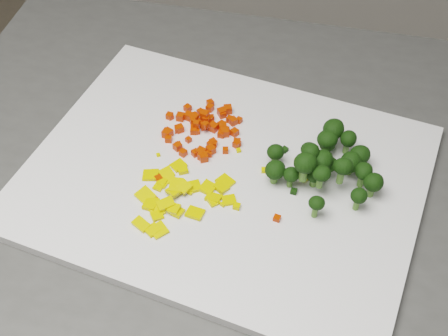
% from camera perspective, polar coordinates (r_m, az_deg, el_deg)
% --- Properties ---
extents(counter_block, '(0.98, 0.70, 0.90)m').
position_cam_1_polar(counter_block, '(1.19, 3.02, -14.64)').
color(counter_block, '#434341').
rests_on(counter_block, ground).
extents(cutting_board, '(0.56, 0.47, 0.01)m').
position_cam_1_polar(cutting_board, '(0.80, 0.00, -0.80)').
color(cutting_board, white).
rests_on(cutting_board, counter_block).
extents(carrot_pile, '(0.11, 0.11, 0.03)m').
position_cam_1_polar(carrot_pile, '(0.84, -1.90, 4.12)').
color(carrot_pile, red).
rests_on(carrot_pile, cutting_board).
extents(pepper_pile, '(0.13, 0.13, 0.02)m').
position_cam_1_polar(pepper_pile, '(0.76, -4.21, -2.06)').
color(pepper_pile, '#DAB80B').
rests_on(pepper_pile, cutting_board).
extents(broccoli_pile, '(0.13, 0.13, 0.06)m').
position_cam_1_polar(broccoli_pile, '(0.77, 8.95, 0.57)').
color(broccoli_pile, black).
rests_on(broccoli_pile, cutting_board).
extents(carrot_cube_0, '(0.01, 0.01, 0.01)m').
position_cam_1_polar(carrot_cube_0, '(0.86, 0.55, 4.46)').
color(carrot_cube_0, red).
rests_on(carrot_cube_0, carrot_pile).
extents(carrot_cube_1, '(0.01, 0.01, 0.01)m').
position_cam_1_polar(carrot_cube_1, '(0.84, 0.98, 3.28)').
color(carrot_cube_1, red).
rests_on(carrot_cube_1, carrot_pile).
extents(carrot_cube_2, '(0.01, 0.01, 0.01)m').
position_cam_1_polar(carrot_cube_2, '(0.86, -1.56, 4.59)').
color(carrot_cube_2, red).
rests_on(carrot_cube_2, carrot_pile).
extents(carrot_cube_3, '(0.01, 0.01, 0.01)m').
position_cam_1_polar(carrot_cube_3, '(0.84, -1.62, 3.96)').
color(carrot_cube_3, red).
rests_on(carrot_cube_3, carrot_pile).
extents(carrot_cube_4, '(0.01, 0.01, 0.01)m').
position_cam_1_polar(carrot_cube_4, '(0.84, -0.07, 3.58)').
color(carrot_cube_4, red).
rests_on(carrot_cube_4, carrot_pile).
extents(carrot_cube_5, '(0.01, 0.01, 0.01)m').
position_cam_1_polar(carrot_cube_5, '(0.85, -1.79, 4.89)').
color(carrot_cube_5, red).
rests_on(carrot_cube_5, carrot_pile).
extents(carrot_cube_6, '(0.01, 0.01, 0.01)m').
position_cam_1_polar(carrot_cube_6, '(0.84, -5.25, 3.17)').
color(carrot_cube_6, red).
rests_on(carrot_cube_6, carrot_pile).
extents(carrot_cube_7, '(0.01, 0.01, 0.01)m').
position_cam_1_polar(carrot_cube_7, '(0.82, 1.19, 2.34)').
color(carrot_cube_7, red).
rests_on(carrot_cube_7, carrot_pile).
extents(carrot_cube_8, '(0.01, 0.01, 0.01)m').
position_cam_1_polar(carrot_cube_8, '(0.83, -1.75, 3.93)').
color(carrot_cube_8, red).
rests_on(carrot_cube_8, carrot_pile).
extents(carrot_cube_9, '(0.01, 0.01, 0.01)m').
position_cam_1_polar(carrot_cube_9, '(0.87, -0.21, 5.12)').
color(carrot_cube_9, red).
rests_on(carrot_cube_9, carrot_pile).
extents(carrot_cube_10, '(0.01, 0.01, 0.01)m').
position_cam_1_polar(carrot_cube_10, '(0.84, 0.09, 3.36)').
color(carrot_cube_10, red).
rests_on(carrot_cube_10, carrot_pile).
extents(carrot_cube_11, '(0.01, 0.01, 0.01)m').
position_cam_1_polar(carrot_cube_11, '(0.81, -1.22, 1.67)').
color(carrot_cube_11, red).
rests_on(carrot_cube_11, carrot_pile).
extents(carrot_cube_12, '(0.01, 0.01, 0.01)m').
position_cam_1_polar(carrot_cube_12, '(0.88, -1.27, 5.95)').
color(carrot_cube_12, red).
rests_on(carrot_cube_12, carrot_pile).
extents(carrot_cube_13, '(0.01, 0.01, 0.01)m').
position_cam_1_polar(carrot_cube_13, '(0.86, -1.15, 4.63)').
color(carrot_cube_13, red).
rests_on(carrot_cube_13, carrot_pile).
extents(carrot_cube_14, '(0.01, 0.01, 0.01)m').
position_cam_1_polar(carrot_cube_14, '(0.83, -1.02, 2.40)').
color(carrot_cube_14, red).
rests_on(carrot_cube_14, carrot_pile).
extents(carrot_cube_15, '(0.01, 0.01, 0.01)m').
position_cam_1_polar(carrot_cube_15, '(0.86, -4.01, 4.69)').
color(carrot_cube_15, red).
rests_on(carrot_cube_15, carrot_pile).
extents(carrot_cube_16, '(0.01, 0.01, 0.01)m').
position_cam_1_polar(carrot_cube_16, '(0.85, 0.83, 4.31)').
color(carrot_cube_16, red).
rests_on(carrot_cube_16, carrot_pile).
extents(carrot_cube_17, '(0.01, 0.01, 0.01)m').
position_cam_1_polar(carrot_cube_17, '(0.82, -0.89, 2.21)').
color(carrot_cube_17, red).
rests_on(carrot_cube_17, carrot_pile).
extents(carrot_cube_18, '(0.01, 0.01, 0.01)m').
position_cam_1_polar(carrot_cube_18, '(0.86, -3.25, 4.77)').
color(carrot_cube_18, red).
rests_on(carrot_cube_18, carrot_pile).
extents(carrot_cube_19, '(0.01, 0.01, 0.01)m').
position_cam_1_polar(carrot_cube_19, '(0.84, -2.80, 3.41)').
color(carrot_cube_19, red).
rests_on(carrot_cube_19, carrot_pile).
extents(carrot_cube_20, '(0.01, 0.01, 0.01)m').
position_cam_1_polar(carrot_cube_20, '(0.84, -4.08, 3.62)').
color(carrot_cube_20, red).
rests_on(carrot_cube_20, carrot_pile).
extents(carrot_cube_21, '(0.01, 0.01, 0.01)m').
position_cam_1_polar(carrot_cube_21, '(0.86, 1.39, 4.40)').
color(carrot_cube_21, red).
rests_on(carrot_cube_21, carrot_pile).
extents(carrot_cube_22, '(0.01, 0.01, 0.01)m').
position_cam_1_polar(carrot_cube_22, '(0.81, -2.66, 1.38)').
color(carrot_cube_22, red).
rests_on(carrot_cube_22, carrot_pile).
extents(carrot_cube_23, '(0.01, 0.01, 0.01)m').
position_cam_1_polar(carrot_cube_23, '(0.85, -0.11, 3.83)').
color(carrot_cube_23, red).
rests_on(carrot_cube_23, carrot_pile).
extents(carrot_cube_24, '(0.01, 0.01, 0.01)m').
position_cam_1_polar(carrot_cube_24, '(0.85, -2.78, 3.68)').
color(carrot_cube_24, red).
rests_on(carrot_cube_24, carrot_pile).
extents(carrot_cube_25, '(0.01, 0.01, 0.01)m').
position_cam_1_polar(carrot_cube_25, '(0.85, -1.82, 3.95)').
color(carrot_cube_25, red).
rests_on(carrot_cube_25, carrot_pile).
extents(carrot_cube_26, '(0.01, 0.01, 0.01)m').
position_cam_1_polar(carrot_cube_26, '(0.87, -1.30, 5.51)').
color(carrot_cube_26, red).
rests_on(carrot_cube_26, carrot_pile).
extents(carrot_cube_27, '(0.01, 0.01, 0.01)m').
position_cam_1_polar(carrot_cube_27, '(0.86, -4.92, 4.69)').
color(carrot_cube_27, red).
rests_on(carrot_cube_27, carrot_pile).
extents(carrot_cube_28, '(0.01, 0.01, 0.01)m').
position_cam_1_polar(carrot_cube_28, '(0.85, -0.22, 3.99)').
color(carrot_cube_28, red).
rests_on(carrot_cube_28, carrot_pile).
extents(carrot_cube_29, '(0.01, 0.01, 0.01)m').
position_cam_1_polar(carrot_cube_29, '(0.82, -4.29, 1.97)').
color(carrot_cube_29, red).
rests_on(carrot_cube_29, carrot_pile).
extents(carrot_cube_30, '(0.01, 0.01, 0.01)m').
position_cam_1_polar(carrot_cube_30, '(0.82, 1.18, 2.20)').
color(carrot_cube_30, red).
rests_on(carrot_cube_30, carrot_pile).
extents(carrot_cube_31, '(0.01, 0.01, 0.01)m').
position_cam_1_polar(carrot_cube_31, '(0.84, -2.45, 3.36)').
color(carrot_cube_31, red).
rests_on(carrot_cube_31, carrot_pile).
extents(carrot_cube_32, '(0.01, 0.01, 0.01)m').
position_cam_1_polar(carrot_cube_32, '(0.85, -2.86, 4.35)').
color(carrot_cube_32, red).
rests_on(carrot_cube_32, carrot_pile).
extents(carrot_cube_33, '(0.01, 0.01, 0.01)m').
position_cam_1_polar(carrot_cube_33, '(0.81, -2.13, 1.45)').
color(carrot_cube_33, red).
rests_on(carrot_cube_33, carrot_pile).
extents(carrot_cube_34, '(0.01, 0.01, 0.01)m').
position_cam_1_polar(carrot_cube_34, '(0.83, -4.19, 2.14)').
color(carrot_cube_34, red).
rests_on(carrot_cube_34, carrot_pile).
extents(carrot_cube_35, '(0.01, 0.01, 0.01)m').
position_cam_1_polar(carrot_cube_35, '(0.87, 0.35, 5.39)').
color(carrot_cube_35, red).
rests_on(carrot_cube_35, carrot_pile).
extents(carrot_cube_36, '(0.01, 0.01, 0.01)m').
position_cam_1_polar(carrot_cube_36, '(0.84, -4.24, 3.56)').
color(carrot_cube_36, red).
rests_on(carrot_cube_36, carrot_pile).
extents(carrot_cube_37, '(0.01, 0.01, 0.01)m').
position_cam_1_polar(carrot_cube_37, '(0.82, 0.13, 1.62)').
color(carrot_cube_37, red).
rests_on(carrot_cube_37, carrot_pile).
extents(carrot_cube_38, '(0.01, 0.01, 0.01)m').
position_cam_1_polar(carrot_cube_38, '(0.84, 0.10, 3.28)').
color(carrot_cube_38, red).
rests_on(carrot_cube_38, carrot_pile).
extents(carrot_cube_39, '(0.01, 0.01, 0.01)m').
position_cam_1_polar(carrot_cube_39, '(0.86, -5.00, 4.77)').
color(carrot_cube_39, red).
rests_on(carrot_cube_39, carrot_pile).
extents(carrot_cube_40, '(0.01, 0.01, 0.01)m').
position_cam_1_polar(carrot_cube_40, '(0.84, 0.21, 3.55)').
color(carrot_cube_40, red).
rests_on(carrot_cube_40, carrot_pile).
extents(carrot_cube_41, '(0.01, 0.01, 0.01)m').
position_cam_1_polar(carrot_cube_41, '(0.86, -0.17, 4.93)').
color(carrot_cube_41, red).
rests_on(carrot_cube_41, carrot_pile).
extents(carrot_cube_42, '(0.01, 0.01, 0.01)m').
position_cam_1_polar(carrot_cube_42, '(0.81, -3.76, 1.40)').
color(carrot_cube_42, red).
rests_on(carrot_cube_42, carrot_pile).
extents(carrot_cube_43, '(0.01, 0.01, 0.01)m').
position_cam_1_polar(carrot_cube_43, '(0.84, -0.97, 3.75)').
color(carrot_cube_43, red).
rests_on(carrot_cube_43, carrot_pile).
extents(carrot_cube_44, '(0.01, 0.01, 0.01)m').
position_cam_1_polar(carrot_cube_44, '(0.83, -5.09, 2.67)').
color(carrot_cube_44, red).
rests_on(carrot_cube_44, carrot_pile).
extents(carrot_cube_45, '(0.01, 0.01, 0.01)m').
position_cam_1_polar(carrot_cube_45, '(0.84, 0.33, 3.31)').
color(carrot_cube_45, red).
rests_on(carrot_cube_45, carrot_pile).
extents(carrot_cube_46, '(0.01, 0.01, 0.01)m').
position_cam_1_polar(carrot_cube_46, '(0.84, -0.26, 3.13)').
color(carrot_cube_46, red).
rests_on(carrot_cube_46, carrot_pile).
extents(carrot_cube_47, '(0.01, 0.01, 0.01)m').
position_cam_1_polar(carrot_cube_47, '(0.86, -2.12, 4.28)').
color(carrot_cube_47, red).
rests_on(carrot_cube_47, carrot_pile).
extents(carrot_cube_48, '(0.01, 0.01, 0.01)m').
position_cam_1_polar(carrot_cube_48, '(0.87, -3.34, 5.49)').
color(carrot_cube_48, red).
rests_on(carrot_cube_48, carrot_pile).
extents(carrot_cube_49, '(0.01, 0.01, 0.01)m').
position_cam_1_polar(carrot_cube_49, '(0.87, -2.17, 5.14)').
color(carrot_cube_49, red).
rests_on(carrot_cube_49, carrot_pile).
extents(carrot_cube_50, '(0.01, 0.01, 0.01)m').
position_cam_1_polar(carrot_cube_50, '(0.84, -2.57, 4.05)').
color(carrot_cube_50, red).
rests_on(carrot_cube_50, carrot_pile).
extents(carrot_cube_51, '(0.01, 0.01, 0.01)m').
position_cam_1_polar(carrot_cube_51, '(0.85, -1.88, 3.82)').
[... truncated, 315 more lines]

